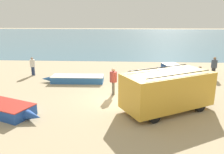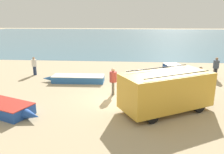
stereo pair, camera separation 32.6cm
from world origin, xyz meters
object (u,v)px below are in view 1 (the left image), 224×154
parked_van (168,90)px  fisherman_2 (113,79)px  fishing_rowboat_0 (76,79)px  fisherman_0 (214,65)px  fisherman_1 (32,65)px  fisherman_3 (199,76)px  fishing_rowboat_1 (0,108)px  fishing_rowboat_2 (175,69)px

parked_van → fisherman_2: (-3.10, 2.43, -0.11)m
fishing_rowboat_0 → fisherman_0: bearing=-171.4°
fishing_rowboat_0 → fisherman_2: size_ratio=2.77×
fisherman_1 → fisherman_3: 13.82m
fisherman_2 → fisherman_3: (5.95, 1.20, -0.03)m
fisherman_0 → fisherman_2: size_ratio=1.00×
fisherman_1 → parked_van: bearing=62.9°
fisherman_0 → fisherman_1: size_ratio=1.10×
parked_van → fisherman_3: parked_van is taller
fishing_rowboat_1 → fisherman_2: bearing=51.0°
parked_van → fishing_rowboat_0: bearing=111.1°
fisherman_0 → fisherman_3: (-2.39, -3.59, -0.03)m
parked_van → fishing_rowboat_1: parked_van is taller
fisherman_1 → fishing_rowboat_2: bearing=103.9°
fishing_rowboat_1 → fisherman_3: size_ratio=2.88×
fisherman_1 → fisherman_0: bearing=97.3°
fisherman_2 → fisherman_3: fisherman_2 is taller
fisherman_2 → fisherman_3: bearing=-176.9°
fishing_rowboat_2 → fisherman_2: (-5.41, -6.25, 0.74)m
parked_van → fisherman_2: size_ratio=2.98×
parked_van → fisherman_0: 8.91m
fishing_rowboat_0 → fisherman_2: bearing=137.6°
fishing_rowboat_0 → fisherman_1: size_ratio=3.06×
parked_van → fishing_rowboat_2: bearing=45.7°
parked_van → fisherman_1: bearing=116.8°
fishing_rowboat_1 → fisherman_3: bearing=42.5°
fishing_rowboat_2 → fisherman_0: size_ratio=2.66×
fisherman_0 → fisherman_2: bearing=105.2°
fishing_rowboat_0 → fisherman_3: (9.11, -1.55, 0.78)m
fishing_rowboat_2 → fisherman_2: 8.30m
fishing_rowboat_0 → fisherman_1: (-4.28, 1.90, 0.71)m
fishing_rowboat_1 → fisherman_3: 12.72m
fishing_rowboat_0 → fisherman_3: fisherman_3 is taller
fishing_rowboat_0 → fishing_rowboat_2: 9.26m
fishing_rowboat_0 → parked_van: bearing=139.0°
parked_van → fisherman_2: bearing=112.6°
fisherman_0 → fisherman_3: bearing=131.6°
fishing_rowboat_0 → fishing_rowboat_2: bearing=-159.2°
parked_van → fishing_rowboat_2: size_ratio=1.12×
parked_van → fisherman_0: bearing=24.6°
parked_van → fisherman_2: 3.94m
fisherman_0 → fisherman_2: fisherman_2 is taller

